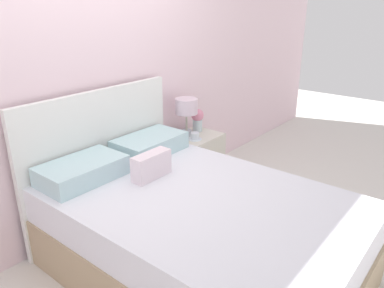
# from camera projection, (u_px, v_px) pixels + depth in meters

# --- Properties ---
(ground_plane) EXTENTS (12.00, 12.00, 0.00)m
(ground_plane) POSITION_uv_depth(u_px,v_px,m) (106.00, 220.00, 3.29)
(ground_plane) COLOR silver
(wall_back) EXTENTS (8.00, 0.06, 2.60)m
(wall_back) POSITION_uv_depth(u_px,v_px,m) (86.00, 71.00, 2.86)
(wall_back) COLOR silver
(wall_back) RESTS_ON ground_plane
(bed) EXTENTS (1.44, 2.09, 1.17)m
(bed) POSITION_uv_depth(u_px,v_px,m) (191.00, 228.00, 2.60)
(bed) COLOR tan
(bed) RESTS_ON ground_plane
(nightstand) EXTENTS (0.48, 0.42, 0.57)m
(nightstand) POSITION_uv_depth(u_px,v_px,m) (196.00, 162.00, 3.79)
(nightstand) COLOR silver
(nightstand) RESTS_ON ground_plane
(table_lamp) EXTENTS (0.22, 0.22, 0.37)m
(table_lamp) POSITION_uv_depth(u_px,v_px,m) (186.00, 108.00, 3.58)
(table_lamp) COLOR #A8B2BC
(table_lamp) RESTS_ON nightstand
(flower_vase) EXTENTS (0.13, 0.13, 0.23)m
(flower_vase) POSITION_uv_depth(u_px,v_px,m) (198.00, 119.00, 3.77)
(flower_vase) COLOR silver
(flower_vase) RESTS_ON nightstand
(teacup) EXTENTS (0.13, 0.13, 0.07)m
(teacup) POSITION_uv_depth(u_px,v_px,m) (195.00, 136.00, 3.57)
(teacup) COLOR white
(teacup) RESTS_ON nightstand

